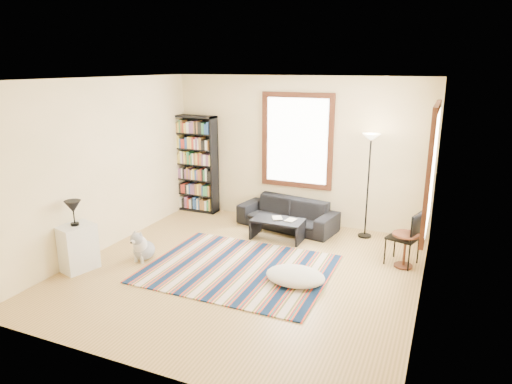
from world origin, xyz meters
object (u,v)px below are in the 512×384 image
at_px(dog, 144,244).
at_px(side_table, 405,250).
at_px(white_cabinet, 77,247).
at_px(floor_cushion, 295,276).
at_px(folding_chair, 403,238).
at_px(floor_lamp, 368,187).
at_px(sofa, 287,214).
at_px(bookshelf, 196,164).
at_px(coffee_table, 278,229).

bearing_deg(dog, side_table, 18.35).
height_order(white_cabinet, dog, white_cabinet).
relative_size(floor_cushion, folding_chair, 0.99).
bearing_deg(folding_chair, floor_lamp, 143.93).
relative_size(floor_lamp, dog, 3.75).
xyz_separation_m(sofa, floor_lamp, (1.44, 0.10, 0.66)).
distance_m(bookshelf, folding_chair, 4.46).
bearing_deg(floor_cushion, folding_chair, 44.26).
relative_size(sofa, bookshelf, 0.93).
height_order(bookshelf, floor_lamp, bookshelf).
bearing_deg(floor_cushion, side_table, 40.91).
distance_m(side_table, white_cabinet, 4.93).
bearing_deg(floor_cushion, floor_lamp, 75.54).
bearing_deg(dog, floor_lamp, 37.23).
relative_size(bookshelf, floor_cushion, 2.34).
xyz_separation_m(sofa, floor_cushion, (0.87, -2.12, -0.17)).
bearing_deg(sofa, dog, -115.07).
distance_m(floor_cushion, dog, 2.48).
distance_m(floor_lamp, side_table, 1.47).
xyz_separation_m(coffee_table, white_cabinet, (-2.32, -2.35, 0.17)).
distance_m(floor_cushion, side_table, 1.79).
bearing_deg(coffee_table, white_cabinet, -134.60).
relative_size(side_table, white_cabinet, 0.77).
xyz_separation_m(folding_chair, dog, (-3.77, -1.42, -0.18)).
bearing_deg(sofa, floor_cushion, -57.70).
bearing_deg(sofa, floor_lamp, 14.01).
bearing_deg(bookshelf, coffee_table, -22.45).
height_order(floor_cushion, dog, dog).
bearing_deg(white_cabinet, sofa, 68.30).
xyz_separation_m(bookshelf, floor_lamp, (3.55, -0.17, -0.07)).
bearing_deg(floor_cushion, coffee_table, 118.92).
bearing_deg(folding_chair, side_table, -46.02).
distance_m(sofa, white_cabinet, 3.75).
height_order(floor_lamp, side_table, floor_lamp).
relative_size(sofa, coffee_table, 2.07).
relative_size(sofa, white_cabinet, 2.66).
bearing_deg(bookshelf, floor_cushion, -38.76).
xyz_separation_m(coffee_table, folding_chair, (2.13, -0.24, 0.25)).
bearing_deg(coffee_table, sofa, 93.50).
bearing_deg(floor_cushion, bookshelf, 141.24).
bearing_deg(side_table, white_cabinet, -155.86).
distance_m(folding_chair, dog, 4.03).
height_order(bookshelf, side_table, bookshelf).
bearing_deg(coffee_table, floor_lamp, 27.09).
bearing_deg(coffee_table, bookshelf, 157.55).
bearing_deg(dog, floor_cushion, 2.79).
xyz_separation_m(floor_cushion, dog, (-2.47, -0.15, 0.14)).
bearing_deg(folding_chair, coffee_table, -169.67).
xyz_separation_m(sofa, coffee_table, (0.04, -0.62, -0.09)).
xyz_separation_m(sofa, bookshelf, (-2.11, 0.27, 0.73)).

